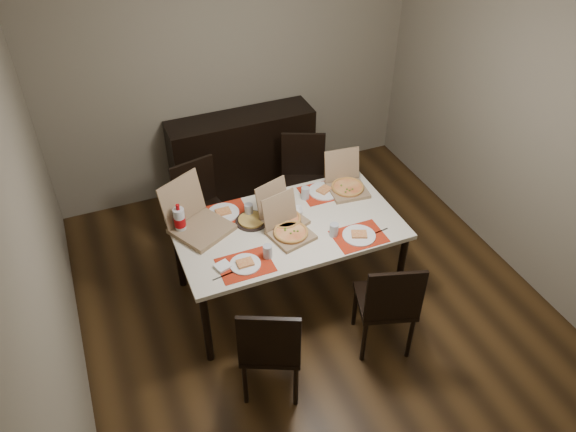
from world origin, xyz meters
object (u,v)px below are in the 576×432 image
object	(u,v)px
chair_near_right	(388,303)
chair_far_right	(303,177)
soda_bottle	(180,221)
sideboard	(242,155)
chair_far_left	(201,206)
dining_table	(288,232)
chair_near_left	(271,346)
dip_bowl	(296,210)
pizza_box_center	(289,229)

from	to	relation	value
chair_near_right	chair_far_right	bearing A→B (deg)	87.67
chair_far_right	soda_bottle	world-z (taller)	soda_bottle
sideboard	chair_far_left	bearing A→B (deg)	-130.19
dining_table	chair_near_right	bearing A→B (deg)	-61.72
dining_table	chair_far_right	size ratio (longest dim) A/B	1.94
sideboard	chair_near_left	distance (m)	2.58
dining_table	chair_far_left	distance (m)	0.99
sideboard	chair_far_right	xyz separation A→B (m)	(0.39, -0.71, 0.06)
dining_table	dip_bowl	size ratio (longest dim) A/B	14.70
dip_bowl	soda_bottle	world-z (taller)	soda_bottle
dining_table	chair_near_left	xyz separation A→B (m)	(-0.50, -0.89, -0.17)
chair_near_right	dip_bowl	size ratio (longest dim) A/B	7.59
sideboard	chair_near_right	distance (m)	2.48
chair_near_right	sideboard	bearing A→B (deg)	97.31
chair_far_right	pizza_box_center	xyz separation A→B (m)	(-0.57, -1.00, 0.29)
sideboard	chair_far_left	xyz separation A→B (m)	(-0.66, -0.78, 0.06)
chair_near_right	chair_far_right	size ratio (longest dim) A/B	1.00
pizza_box_center	dining_table	bearing A→B (deg)	70.14
dining_table	chair_near_left	bearing A→B (deg)	-119.14
chair_far_left	dining_table	bearing A→B (deg)	-58.19
pizza_box_center	soda_bottle	world-z (taller)	pizza_box_center
chair_near_right	chair_far_left	size ratio (longest dim) A/B	1.00
dining_table	chair_near_right	xyz separation A→B (m)	(0.46, -0.85, -0.17)
chair_far_right	pizza_box_center	bearing A→B (deg)	-119.43
dip_bowl	sideboard	bearing A→B (deg)	89.42
chair_near_right	soda_bottle	bearing A→B (deg)	139.14
chair_near_left	dip_bowl	world-z (taller)	chair_near_left
chair_far_left	chair_far_right	bearing A→B (deg)	3.96
soda_bottle	chair_near_right	bearing A→B (deg)	-40.86
chair_near_left	pizza_box_center	distance (m)	0.96
chair_far_right	pizza_box_center	size ratio (longest dim) A/B	2.32
sideboard	chair_far_right	world-z (taller)	chair_far_right
chair_far_left	chair_far_right	world-z (taller)	same
pizza_box_center	chair_far_left	bearing A→B (deg)	117.16
sideboard	dip_bowl	distance (m)	1.50
sideboard	dip_bowl	world-z (taller)	sideboard
dining_table	soda_bottle	world-z (taller)	soda_bottle
dip_bowl	soda_bottle	bearing A→B (deg)	173.61
chair_far_right	dip_bowl	bearing A→B (deg)	-117.89
chair_near_right	chair_far_left	distance (m)	1.94
chair_far_left	chair_far_right	size ratio (longest dim) A/B	1.00
chair_far_left	chair_near_right	bearing A→B (deg)	-59.95
sideboard	chair_near_left	size ratio (longest dim) A/B	1.61
dining_table	chair_far_right	xyz separation A→B (m)	(0.53, 0.90, -0.17)
chair_far_left	soda_bottle	world-z (taller)	soda_bottle
chair_near_left	chair_far_left	xyz separation A→B (m)	(-0.02, 1.72, 0.00)
chair_far_left	dip_bowl	bearing A→B (deg)	-46.90
chair_far_right	dip_bowl	distance (m)	0.89
sideboard	chair_far_right	size ratio (longest dim) A/B	1.61
chair_far_left	pizza_box_center	size ratio (longest dim) A/B	2.32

